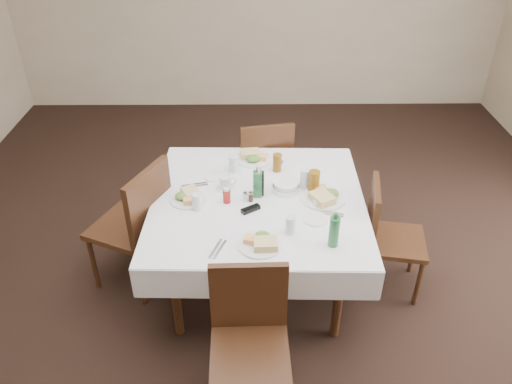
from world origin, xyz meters
TOP-DOWN VIEW (x-y plane):
  - ground_plane at (0.00, 0.00)m, footprint 7.00×7.00m
  - room_shell at (0.00, 0.00)m, footprint 6.04×7.04m
  - dining_table at (-0.05, 0.14)m, footprint 1.51×1.51m
  - chair_north at (0.02, 1.03)m, footprint 0.52×0.52m
  - chair_south at (-0.11, -0.83)m, footprint 0.45×0.45m
  - chair_east at (0.86, 0.09)m, footprint 0.48×0.48m
  - chair_west at (-0.90, 0.14)m, footprint 0.64×0.64m
  - meal_north at (-0.08, 0.68)m, footprint 0.28×0.28m
  - meal_south at (-0.03, -0.36)m, footprint 0.27×0.27m
  - meal_east at (0.41, 0.12)m, footprint 0.31×0.31m
  - meal_west at (-0.53, 0.14)m, footprint 0.25×0.25m
  - side_plate_a at (-0.37, 0.43)m, footprint 0.15×0.15m
  - side_plate_b at (0.33, -0.11)m, footprint 0.16×0.16m
  - water_n at (-0.22, 0.51)m, footprint 0.07×0.07m
  - water_s at (0.15, -0.24)m, footprint 0.06×0.06m
  - water_e at (0.29, 0.29)m, footprint 0.08×0.08m
  - water_w at (-0.46, 0.02)m, footprint 0.06×0.06m
  - iced_tea_a at (0.10, 0.52)m, footprint 0.07×0.07m
  - iced_tea_b at (0.35, 0.22)m, footprint 0.08×0.08m
  - bread_basket at (0.15, 0.25)m, footprint 0.19×0.19m
  - oil_cruet_dark at (-0.03, 0.20)m, footprint 0.05×0.05m
  - oil_cruet_green at (-0.05, 0.18)m, footprint 0.06×0.06m
  - ketchup_bottle at (-0.26, 0.10)m, footprint 0.05×0.05m
  - salt_shaker at (-0.14, 0.11)m, footprint 0.03×0.03m
  - pepper_shaker at (-0.10, 0.11)m, footprint 0.03×0.03m
  - coffee_mug at (-0.27, 0.27)m, footprint 0.15×0.13m
  - sunglasses at (-0.10, -0.00)m, footprint 0.14×0.11m
  - green_bottle at (0.40, -0.37)m, footprint 0.06×0.06m
  - sugar_caddy at (0.37, 0.05)m, footprint 0.10×0.07m
  - cutlery_n at (0.12, 0.58)m, footprint 0.08×0.16m
  - cutlery_s at (-0.30, -0.40)m, footprint 0.11×0.19m
  - cutlery_e at (0.44, -0.05)m, footprint 0.16×0.08m
  - cutlery_w at (-0.50, 0.31)m, footprint 0.19×0.09m

SIDE VIEW (x-z plane):
  - ground_plane at x=0.00m, z-range 0.00..0.00m
  - chair_east at x=0.86m, z-range 0.06..0.94m
  - chair_south at x=-0.11m, z-range 0.07..0.99m
  - chair_north at x=0.02m, z-range 0.07..1.01m
  - chair_west at x=-0.90m, z-range 0.07..1.09m
  - dining_table at x=-0.05m, z-range 0.31..1.07m
  - cutlery_n at x=0.12m, z-range 0.76..0.77m
  - cutlery_e at x=0.44m, z-range 0.76..0.77m
  - cutlery_w at x=-0.50m, z-range 0.76..0.77m
  - cutlery_s at x=-0.30m, z-range 0.76..0.77m
  - side_plate_a at x=-0.37m, z-range 0.76..0.77m
  - side_plate_b at x=0.33m, z-range 0.76..0.77m
  - sunglasses at x=-0.10m, z-range 0.76..0.79m
  - meal_west at x=-0.53m, z-range 0.76..0.81m
  - meal_south at x=-0.03m, z-range 0.76..0.82m
  - meal_north at x=-0.08m, z-range 0.76..0.82m
  - sugar_caddy at x=0.37m, z-range 0.76..0.81m
  - meal_east at x=0.41m, z-range 0.75..0.82m
  - bread_basket at x=0.15m, z-range 0.76..0.82m
  - salt_shaker at x=-0.14m, z-range 0.76..0.83m
  - pepper_shaker at x=-0.10m, z-range 0.76..0.83m
  - coffee_mug at x=-0.27m, z-range 0.76..0.86m
  - ketchup_bottle at x=-0.26m, z-range 0.76..0.87m
  - water_w at x=-0.46m, z-range 0.76..0.88m
  - water_s at x=0.15m, z-range 0.76..0.88m
  - water_n at x=-0.22m, z-range 0.76..0.89m
  - iced_tea_a at x=0.10m, z-range 0.76..0.90m
  - water_e at x=0.29m, z-range 0.76..0.91m
  - iced_tea_b at x=0.35m, z-range 0.76..0.93m
  - oil_cruet_dark at x=-0.03m, z-range 0.75..0.97m
  - green_bottle at x=0.40m, z-range 0.75..0.99m
  - oil_cruet_green at x=-0.05m, z-range 0.74..0.99m
  - room_shell at x=0.00m, z-range 0.31..3.11m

